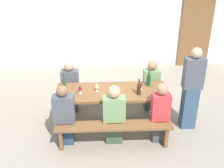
# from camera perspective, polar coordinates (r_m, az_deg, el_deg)

# --- Properties ---
(ground_plane) EXTENTS (24.00, 24.00, 0.00)m
(ground_plane) POSITION_cam_1_polar(r_m,az_deg,el_deg) (5.64, 0.00, -8.19)
(ground_plane) COLOR gray
(back_wall) EXTENTS (14.00, 0.20, 3.20)m
(back_wall) POSITION_cam_1_polar(r_m,az_deg,el_deg) (7.93, -1.07, 14.83)
(back_wall) COLOR white
(back_wall) RESTS_ON ground
(wooden_door) EXTENTS (0.90, 0.06, 2.10)m
(wooden_door) POSITION_cam_1_polar(r_m,az_deg,el_deg) (8.40, 17.08, 10.49)
(wooden_door) COLOR brown
(wooden_door) RESTS_ON ground
(tasting_table) EXTENTS (2.16, 0.79, 0.75)m
(tasting_table) POSITION_cam_1_polar(r_m,az_deg,el_deg) (5.29, 0.00, -2.20)
(tasting_table) COLOR brown
(tasting_table) RESTS_ON ground
(bench_near) EXTENTS (2.06, 0.30, 0.45)m
(bench_near) POSITION_cam_1_polar(r_m,az_deg,el_deg) (4.87, 0.38, -9.42)
(bench_near) COLOR brown
(bench_near) RESTS_ON ground
(bench_far) EXTENTS (2.06, 0.30, 0.45)m
(bench_far) POSITION_cam_1_polar(r_m,az_deg,el_deg) (6.05, -0.30, -1.64)
(bench_far) COLOR brown
(bench_far) RESTS_ON ground
(wine_bottle_0) EXTENTS (0.08, 0.08, 0.33)m
(wine_bottle_0) POSITION_cam_1_polar(r_m,az_deg,el_deg) (5.45, 7.66, 0.85)
(wine_bottle_0) COLOR #194723
(wine_bottle_0) RESTS_ON tasting_table
(wine_bottle_1) EXTENTS (0.07, 0.07, 0.32)m
(wine_bottle_1) POSITION_cam_1_polar(r_m,az_deg,el_deg) (5.34, -9.92, 0.14)
(wine_bottle_1) COLOR #234C2D
(wine_bottle_1) RESTS_ON tasting_table
(wine_bottle_2) EXTENTS (0.08, 0.08, 0.31)m
(wine_bottle_2) POSITION_cam_1_polar(r_m,az_deg,el_deg) (5.11, 5.64, -1.05)
(wine_bottle_2) COLOR #332814
(wine_bottle_2) RESTS_ON tasting_table
(wine_glass_0) EXTENTS (0.07, 0.07, 0.18)m
(wine_glass_0) POSITION_cam_1_polar(r_m,az_deg,el_deg) (5.19, -3.21, -0.28)
(wine_glass_0) COLOR silver
(wine_glass_0) RESTS_ON tasting_table
(wine_glass_1) EXTENTS (0.07, 0.07, 0.16)m
(wine_glass_1) POSITION_cam_1_polar(r_m,az_deg,el_deg) (5.30, 6.05, 0.01)
(wine_glass_1) COLOR silver
(wine_glass_1) RESTS_ON tasting_table
(wine_glass_2) EXTENTS (0.08, 0.08, 0.16)m
(wine_glass_2) POSITION_cam_1_polar(r_m,az_deg,el_deg) (5.15, -6.71, -0.76)
(wine_glass_2) COLOR silver
(wine_glass_2) RESTS_ON tasting_table
(seated_guest_near_0) EXTENTS (0.37, 0.24, 1.16)m
(seated_guest_near_0) POSITION_cam_1_polar(r_m,az_deg,el_deg) (4.92, -9.91, -6.70)
(seated_guest_near_0) COLOR navy
(seated_guest_near_0) RESTS_ON ground
(seated_guest_near_1) EXTENTS (0.39, 0.24, 1.14)m
(seated_guest_near_1) POSITION_cam_1_polar(r_m,az_deg,el_deg) (4.89, 0.44, -6.62)
(seated_guest_near_1) COLOR #3C513D
(seated_guest_near_1) RESTS_ON ground
(seated_guest_near_2) EXTENTS (0.33, 0.24, 1.15)m
(seated_guest_near_2) POSITION_cam_1_polar(r_m,az_deg,el_deg) (4.99, 10.03, -6.14)
(seated_guest_near_2) COLOR #474B52
(seated_guest_near_2) RESTS_ON ground
(seated_guest_far_0) EXTENTS (0.36, 0.24, 1.17)m
(seated_guest_far_0) POSITION_cam_1_polar(r_m,az_deg,el_deg) (5.85, -8.67, -0.70)
(seated_guest_far_0) COLOR #463A36
(seated_guest_far_0) RESTS_ON ground
(seated_guest_far_1) EXTENTS (0.34, 0.24, 1.15)m
(seated_guest_far_1) POSITION_cam_1_polar(r_m,az_deg,el_deg) (5.92, 8.15, -0.45)
(seated_guest_far_1) COLOR #2B4F36
(seated_guest_far_1) RESTS_ON ground
(standing_host) EXTENTS (0.37, 0.24, 1.65)m
(standing_host) POSITION_cam_1_polar(r_m,az_deg,el_deg) (5.37, 16.24, -1.30)
(standing_host) COLOR #35506F
(standing_host) RESTS_ON ground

